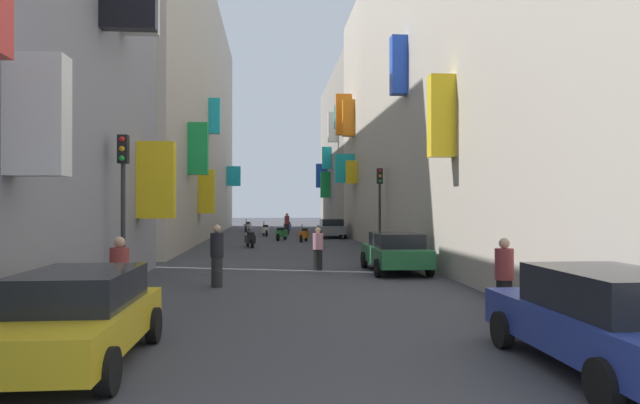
# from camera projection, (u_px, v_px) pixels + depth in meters

# --- Properties ---
(ground_plane) EXTENTS (140.00, 140.00, 0.00)m
(ground_plane) POSITION_uv_depth(u_px,v_px,m) (282.00, 244.00, 33.28)
(ground_plane) COLOR #38383D
(building_left_mid_b) EXTENTS (7.35, 39.86, 18.84)m
(building_left_mid_b) POSITION_uv_depth(u_px,v_px,m) (175.00, 113.00, 42.65)
(building_left_mid_b) COLOR #B2A899
(building_left_mid_b) RESTS_ON ground
(building_right_near) EXTENTS (6.79, 31.86, 18.85)m
(building_right_near) POSITION_uv_depth(u_px,v_px,m) (514.00, 8.00, 20.03)
(building_right_near) COLOR #B2A899
(building_right_near) RESTS_ON ground
(building_right_mid_a) EXTENTS (7.31, 8.00, 16.05)m
(building_right_mid_a) POSITION_uv_depth(u_px,v_px,m) (392.00, 126.00, 39.86)
(building_right_mid_a) COLOR #B2A899
(building_right_mid_a) RESTS_ON ground
(building_right_mid_b) EXTENTS (7.14, 20.14, 14.63)m
(building_right_mid_b) POSITION_uv_depth(u_px,v_px,m) (361.00, 154.00, 53.88)
(building_right_mid_b) COLOR gray
(building_right_mid_b) RESTS_ON ground
(parked_car_blue) EXTENTS (1.93, 4.23, 1.46)m
(parked_car_blue) POSITION_uv_depth(u_px,v_px,m) (606.00, 319.00, 7.78)
(parked_car_blue) COLOR navy
(parked_car_blue) RESTS_ON ground
(parked_car_yellow) EXTENTS (1.89, 4.01, 1.37)m
(parked_car_yellow) POSITION_uv_depth(u_px,v_px,m) (76.00, 316.00, 8.17)
(parked_car_yellow) COLOR gold
(parked_car_yellow) RESTS_ON ground
(parked_car_green) EXTENTS (1.91, 4.08, 1.37)m
(parked_car_green) POSITION_uv_depth(u_px,v_px,m) (395.00, 251.00, 19.53)
(parked_car_green) COLOR #236638
(parked_car_green) RESTS_ON ground
(parked_car_grey) EXTENTS (1.89, 4.02, 1.34)m
(parked_car_grey) POSITION_uv_depth(u_px,v_px,m) (331.00, 228.00, 40.41)
(parked_car_grey) COLOR slate
(parked_car_grey) RESTS_ON ground
(scooter_blue) EXTENTS (0.63, 1.84, 1.13)m
(scooter_blue) POSITION_uv_depth(u_px,v_px,m) (288.00, 226.00, 49.54)
(scooter_blue) COLOR #2D4CAD
(scooter_blue) RESTS_ON ground
(scooter_green) EXTENTS (0.80, 1.68, 1.13)m
(scooter_green) POSITION_uv_depth(u_px,v_px,m) (282.00, 234.00, 36.94)
(scooter_green) COLOR #287F3D
(scooter_green) RESTS_ON ground
(scooter_white) EXTENTS (0.63, 1.93, 1.13)m
(scooter_white) POSITION_uv_depth(u_px,v_px,m) (265.00, 230.00, 42.38)
(scooter_white) COLOR silver
(scooter_white) RESTS_ON ground
(scooter_silver) EXTENTS (0.63, 1.96, 1.13)m
(scooter_silver) POSITION_uv_depth(u_px,v_px,m) (248.00, 226.00, 49.63)
(scooter_silver) COLOR #ADADB2
(scooter_silver) RESTS_ON ground
(scooter_black) EXTENTS (0.67, 1.95, 1.13)m
(scooter_black) POSITION_uv_depth(u_px,v_px,m) (250.00, 239.00, 31.16)
(scooter_black) COLOR black
(scooter_black) RESTS_ON ground
(scooter_orange) EXTENTS (0.74, 1.83, 1.13)m
(scooter_orange) POSITION_uv_depth(u_px,v_px,m) (304.00, 234.00, 35.79)
(scooter_orange) COLOR orange
(scooter_orange) RESTS_ON ground
(pedestrian_crossing) EXTENTS (0.51, 0.51, 1.67)m
(pedestrian_crossing) POSITION_uv_depth(u_px,v_px,m) (504.00, 279.00, 11.49)
(pedestrian_crossing) COLOR black
(pedestrian_crossing) RESTS_ON ground
(pedestrian_near_left) EXTENTS (0.50, 0.50, 1.73)m
(pedestrian_near_left) POSITION_uv_depth(u_px,v_px,m) (287.00, 224.00, 43.90)
(pedestrian_near_left) COLOR black
(pedestrian_near_left) RESTS_ON ground
(pedestrian_near_right) EXTENTS (0.40, 0.40, 1.79)m
(pedestrian_near_right) POSITION_uv_depth(u_px,v_px,m) (217.00, 256.00, 15.96)
(pedestrian_near_right) COLOR #262626
(pedestrian_near_right) RESTS_ON ground
(pedestrian_mid_street) EXTENTS (0.53, 0.53, 1.71)m
(pedestrian_mid_street) POSITION_uv_depth(u_px,v_px,m) (119.00, 279.00, 11.31)
(pedestrian_mid_street) COLOR black
(pedestrian_mid_street) RESTS_ON ground
(pedestrian_far_away) EXTENTS (0.52, 0.52, 1.54)m
(pedestrian_far_away) POSITION_uv_depth(u_px,v_px,m) (318.00, 249.00, 20.13)
(pedestrian_far_away) COLOR black
(pedestrian_far_away) RESTS_ON ground
(traffic_light_near_corner) EXTENTS (0.26, 0.34, 4.14)m
(traffic_light_near_corner) POSITION_uv_depth(u_px,v_px,m) (380.00, 195.00, 27.27)
(traffic_light_near_corner) COLOR #2D2D2D
(traffic_light_near_corner) RESTS_ON ground
(traffic_light_far_corner) EXTENTS (0.26, 0.34, 4.19)m
(traffic_light_far_corner) POSITION_uv_depth(u_px,v_px,m) (123.00, 186.00, 14.65)
(traffic_light_far_corner) COLOR #2D2D2D
(traffic_light_far_corner) RESTS_ON ground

